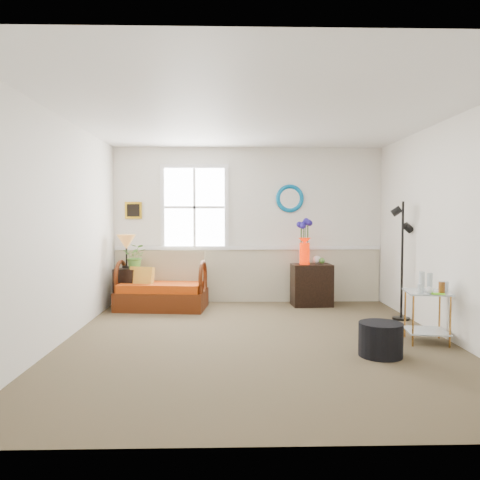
{
  "coord_description": "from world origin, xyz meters",
  "views": [
    {
      "loc": [
        -0.33,
        -5.38,
        1.46
      ],
      "look_at": [
        -0.19,
        0.26,
        1.17
      ],
      "focal_mm": 35.0,
      "sensor_mm": 36.0,
      "label": 1
    }
  ],
  "objects_px": {
    "cabinet": "(312,285)",
    "loveseat": "(162,281)",
    "lamp_stand": "(128,288)",
    "side_table": "(427,317)",
    "floor_lamp": "(402,261)",
    "ottoman": "(381,339)"
  },
  "relations": [
    {
      "from": "cabinet",
      "to": "loveseat",
      "type": "bearing_deg",
      "value": -178.64
    },
    {
      "from": "lamp_stand",
      "to": "cabinet",
      "type": "bearing_deg",
      "value": 1.64
    },
    {
      "from": "side_table",
      "to": "floor_lamp",
      "type": "distance_m",
      "value": 1.31
    },
    {
      "from": "lamp_stand",
      "to": "cabinet",
      "type": "height_order",
      "value": "cabinet"
    },
    {
      "from": "cabinet",
      "to": "side_table",
      "type": "relative_size",
      "value": 1.14
    },
    {
      "from": "loveseat",
      "to": "floor_lamp",
      "type": "xyz_separation_m",
      "value": [
        3.48,
        -0.83,
        0.39
      ]
    },
    {
      "from": "floor_lamp",
      "to": "lamp_stand",
      "type": "bearing_deg",
      "value": -178.27
    },
    {
      "from": "cabinet",
      "to": "ottoman",
      "type": "xyz_separation_m",
      "value": [
        0.23,
        -2.74,
        -0.16
      ]
    },
    {
      "from": "cabinet",
      "to": "side_table",
      "type": "bearing_deg",
      "value": -70.84
    },
    {
      "from": "loveseat",
      "to": "lamp_stand",
      "type": "relative_size",
      "value": 2.17
    },
    {
      "from": "side_table",
      "to": "floor_lamp",
      "type": "relative_size",
      "value": 0.36
    },
    {
      "from": "side_table",
      "to": "cabinet",
      "type": "bearing_deg",
      "value": 112.74
    },
    {
      "from": "ottoman",
      "to": "side_table",
      "type": "bearing_deg",
      "value": 35.92
    },
    {
      "from": "floor_lamp",
      "to": "ottoman",
      "type": "relative_size",
      "value": 3.66
    },
    {
      "from": "cabinet",
      "to": "side_table",
      "type": "height_order",
      "value": "cabinet"
    },
    {
      "from": "side_table",
      "to": "ottoman",
      "type": "distance_m",
      "value": 0.87
    },
    {
      "from": "loveseat",
      "to": "side_table",
      "type": "distance_m",
      "value": 3.89
    },
    {
      "from": "cabinet",
      "to": "floor_lamp",
      "type": "relative_size",
      "value": 0.41
    },
    {
      "from": "loveseat",
      "to": "side_table",
      "type": "height_order",
      "value": "loveseat"
    },
    {
      "from": "side_table",
      "to": "ottoman",
      "type": "bearing_deg",
      "value": -144.08
    },
    {
      "from": "loveseat",
      "to": "side_table",
      "type": "bearing_deg",
      "value": -25.23
    },
    {
      "from": "loveseat",
      "to": "side_table",
      "type": "relative_size",
      "value": 2.29
    }
  ]
}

